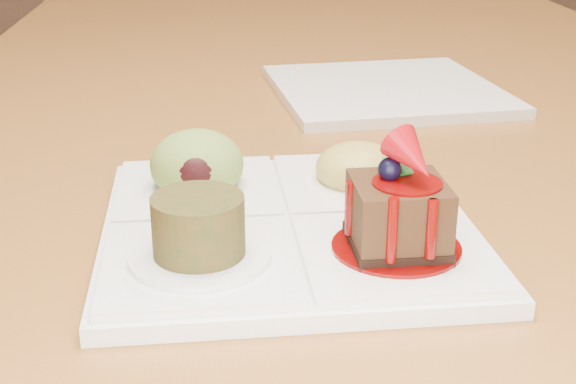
{
  "coord_description": "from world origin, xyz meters",
  "views": [
    {
      "loc": [
        -0.16,
        -1.04,
        1.0
      ],
      "look_at": [
        -0.11,
        -0.52,
        0.79
      ],
      "focal_mm": 50.0,
      "sensor_mm": 36.0,
      "label": 1
    }
  ],
  "objects": [
    {
      "name": "dining_table",
      "position": [
        0.0,
        0.0,
        0.68
      ],
      "size": [
        1.0,
        1.8,
        0.75
      ],
      "color": "brown",
      "rests_on": "ground"
    },
    {
      "name": "sampler_plate",
      "position": [
        -0.11,
        -0.51,
        0.77
      ],
      "size": [
        0.27,
        0.27,
        0.1
      ],
      "rotation": [
        0.0,
        0.0,
        0.03
      ],
      "color": "white",
      "rests_on": "dining_table"
    },
    {
      "name": "second_plate",
      "position": [
        0.04,
        -0.14,
        0.76
      ],
      "size": [
        0.28,
        0.28,
        0.01
      ],
      "primitive_type": "cube",
      "rotation": [
        0.0,
        0.0,
        0.11
      ],
      "color": "white",
      "rests_on": "dining_table"
    }
  ]
}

